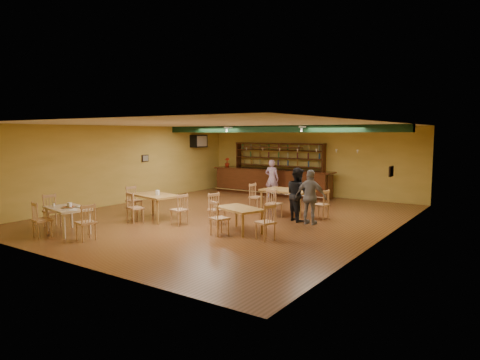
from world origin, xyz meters
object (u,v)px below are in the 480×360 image
Objects in this scene: dining_table_b at (287,202)px; near_table at (68,220)px; patron_bar at (272,179)px; patron_right_a at (298,194)px; bar_counter at (271,182)px; dining_table_d at (239,220)px; dining_table_c at (155,207)px.

dining_table_b reaches higher than near_table.
dining_table_b is at bearing 69.18° from near_table.
patron_bar is (1.36, 8.69, 0.46)m from near_table.
patron_right_a is at bearing -40.59° from dining_table_b.
dining_table_d is at bearing -66.57° from bar_counter.
dining_table_c is 0.97× the size of patron_bar.
patron_bar is (0.51, -0.83, 0.25)m from bar_counter.
dining_table_b is at bearing 55.84° from dining_table_c.
dining_table_c is (-3.03, -3.12, -0.02)m from dining_table_b.
bar_counter reaches higher than near_table.
bar_counter is at bearing 131.23° from dining_table_b.
near_table is at bearing 82.39° from patron_right_a.
patron_bar is at bearing 131.51° from dining_table_d.
dining_table_b reaches higher than dining_table_d.
dining_table_c reaches higher than dining_table_d.
dining_table_b is 1.26× the size of near_table.
dining_table_b is at bearing 119.18° from patron_bar.
bar_counter is at bearing -67.53° from patron_bar.
patron_bar reaches higher than dining_table_c.
bar_counter is 3.63× the size of dining_table_c.
patron_right_a is (3.07, -3.68, 0.02)m from patron_bar.
dining_table_b is 1.00× the size of patron_right_a.
dining_table_b is 4.35m from dining_table_c.
patron_bar reaches higher than bar_counter.
dining_table_d is (0.15, -3.05, -0.08)m from dining_table_b.
patron_bar is at bearing 132.64° from dining_table_b.
patron_bar is at bearing -58.49° from bar_counter.
dining_table_c is (-0.26, -6.82, -0.17)m from bar_counter.
dining_table_d is (3.19, 0.07, -0.06)m from dining_table_c.
bar_counter is 4.63m from dining_table_b.
bar_counter reaches higher than dining_table_d.
patron_bar is at bearing -16.31° from patron_right_a.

